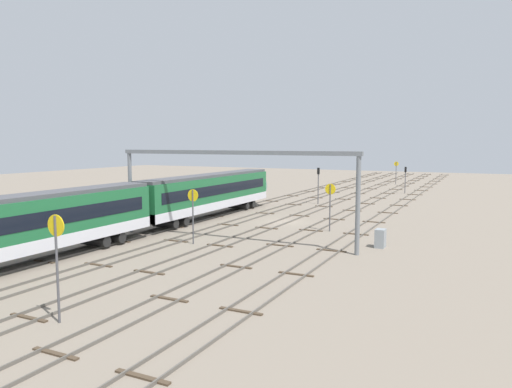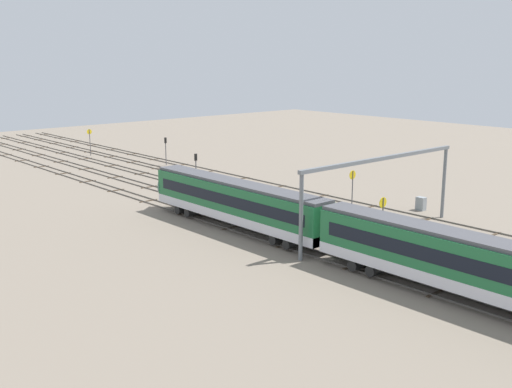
{
  "view_description": "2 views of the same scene",
  "coord_description": "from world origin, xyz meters",
  "px_view_note": "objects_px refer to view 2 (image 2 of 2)",
  "views": [
    {
      "loc": [
        -47.54,
        -19.86,
        8.5
      ],
      "look_at": [
        1.01,
        3.89,
        2.74
      ],
      "focal_mm": 33.75,
      "sensor_mm": 36.0,
      "label": 1
    },
    {
      "loc": [
        -47.32,
        47.26,
        17.07
      ],
      "look_at": [
        1.85,
        3.86,
        2.5
      ],
      "focal_mm": 43.35,
      "sensor_mm": 36.0,
      "label": 2
    }
  ],
  "objects_px": {
    "speed_sign_far_trackside": "(352,184)",
    "relay_cabinet": "(421,204)",
    "speed_sign_mid_trackside": "(90,138)",
    "overhead_gantry": "(382,174)",
    "signal_light_trackside_approach": "(196,167)",
    "signal_light_trackside_departure": "(166,147)",
    "speed_sign_distant_end": "(383,214)"
  },
  "relations": [
    {
      "from": "speed_sign_far_trackside",
      "to": "relay_cabinet",
      "type": "distance_m",
      "value": 8.22
    },
    {
      "from": "speed_sign_mid_trackside",
      "to": "speed_sign_far_trackside",
      "type": "xyz_separation_m",
      "value": [
        -56.64,
        -3.7,
        0.04
      ]
    },
    {
      "from": "overhead_gantry",
      "to": "speed_sign_mid_trackside",
      "type": "relative_size",
      "value": 4.81
    },
    {
      "from": "speed_sign_mid_trackside",
      "to": "relay_cabinet",
      "type": "relative_size",
      "value": 3.07
    },
    {
      "from": "speed_sign_mid_trackside",
      "to": "speed_sign_far_trackside",
      "type": "relative_size",
      "value": 1.02
    },
    {
      "from": "signal_light_trackside_approach",
      "to": "signal_light_trackside_departure",
      "type": "height_order",
      "value": "signal_light_trackside_approach"
    },
    {
      "from": "overhead_gantry",
      "to": "speed_sign_mid_trackside",
      "type": "distance_m",
      "value": 65.37
    },
    {
      "from": "overhead_gantry",
      "to": "speed_sign_distant_end",
      "type": "distance_m",
      "value": 4.47
    },
    {
      "from": "speed_sign_far_trackside",
      "to": "signal_light_trackside_approach",
      "type": "distance_m",
      "value": 20.82
    },
    {
      "from": "speed_sign_far_trackside",
      "to": "speed_sign_distant_end",
      "type": "height_order",
      "value": "speed_sign_distant_end"
    },
    {
      "from": "overhead_gantry",
      "to": "signal_light_trackside_departure",
      "type": "relative_size",
      "value": 5.02
    },
    {
      "from": "signal_light_trackside_approach",
      "to": "relay_cabinet",
      "type": "xyz_separation_m",
      "value": [
        -24.55,
        -13.64,
        -2.52
      ]
    },
    {
      "from": "overhead_gantry",
      "to": "speed_sign_far_trackside",
      "type": "bearing_deg",
      "value": -35.33
    },
    {
      "from": "speed_sign_far_trackside",
      "to": "speed_sign_mid_trackside",
      "type": "bearing_deg",
      "value": 3.73
    },
    {
      "from": "overhead_gantry",
      "to": "relay_cabinet",
      "type": "height_order",
      "value": "overhead_gantry"
    },
    {
      "from": "speed_sign_far_trackside",
      "to": "speed_sign_distant_end",
      "type": "relative_size",
      "value": 0.99
    },
    {
      "from": "speed_sign_distant_end",
      "to": "signal_light_trackside_approach",
      "type": "xyz_separation_m",
      "value": [
        30.05,
        -0.82,
        0.18
      ]
    },
    {
      "from": "speed_sign_mid_trackside",
      "to": "signal_light_trackside_departure",
      "type": "height_order",
      "value": "speed_sign_mid_trackside"
    },
    {
      "from": "speed_sign_distant_end",
      "to": "relay_cabinet",
      "type": "height_order",
      "value": "speed_sign_distant_end"
    },
    {
      "from": "signal_light_trackside_approach",
      "to": "overhead_gantry",
      "type": "bearing_deg",
      "value": -176.65
    },
    {
      "from": "speed_sign_distant_end",
      "to": "signal_light_trackside_approach",
      "type": "relative_size",
      "value": 0.91
    },
    {
      "from": "relay_cabinet",
      "to": "overhead_gantry",
      "type": "bearing_deg",
      "value": 105.75
    },
    {
      "from": "overhead_gantry",
      "to": "speed_sign_distant_end",
      "type": "bearing_deg",
      "value": 130.57
    },
    {
      "from": "speed_sign_far_trackside",
      "to": "signal_light_trackside_approach",
      "type": "height_order",
      "value": "signal_light_trackside_approach"
    },
    {
      "from": "overhead_gantry",
      "to": "relay_cabinet",
      "type": "bearing_deg",
      "value": -74.25
    },
    {
      "from": "speed_sign_distant_end",
      "to": "signal_light_trackside_approach",
      "type": "height_order",
      "value": "signal_light_trackside_approach"
    },
    {
      "from": "speed_sign_distant_end",
      "to": "speed_sign_far_trackside",
      "type": "bearing_deg",
      "value": -38.63
    },
    {
      "from": "signal_light_trackside_approach",
      "to": "signal_light_trackside_departure",
      "type": "relative_size",
      "value": 1.13
    },
    {
      "from": "speed_sign_far_trackside",
      "to": "relay_cabinet",
      "type": "xyz_separation_m",
      "value": [
        -5.22,
        -5.9,
        -2.34
      ]
    },
    {
      "from": "signal_light_trackside_approach",
      "to": "speed_sign_distant_end",
      "type": "bearing_deg",
      "value": 178.43
    },
    {
      "from": "signal_light_trackside_departure",
      "to": "relay_cabinet",
      "type": "bearing_deg",
      "value": -173.52
    },
    {
      "from": "overhead_gantry",
      "to": "relay_cabinet",
      "type": "distance_m",
      "value": 13.6
    }
  ]
}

